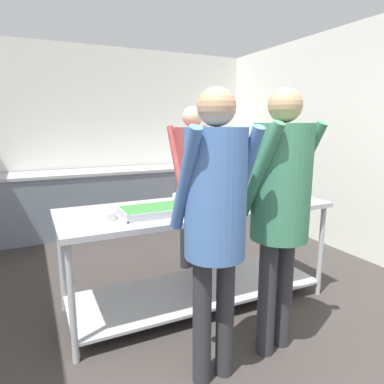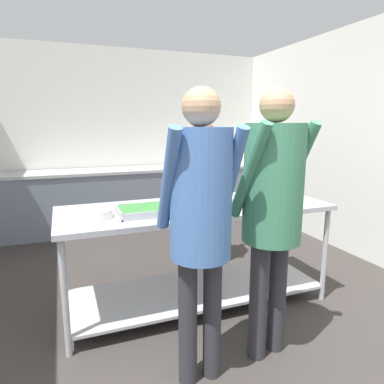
# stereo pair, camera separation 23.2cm
# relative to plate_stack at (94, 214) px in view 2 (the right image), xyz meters

# --- Properties ---
(wall_rear) EXTENTS (4.47, 0.06, 2.65)m
(wall_rear) POSITION_rel_plate_stack_xyz_m (0.81, 2.91, 0.43)
(wall_rear) COLOR silver
(wall_rear) RESTS_ON ground_plane
(wall_right) EXTENTS (0.06, 4.47, 2.65)m
(wall_right) POSITION_rel_plate_stack_xyz_m (3.02, 0.73, 0.43)
(wall_right) COLOR silver
(wall_right) RESTS_ON ground_plane
(back_counter) EXTENTS (4.31, 0.65, 0.89)m
(back_counter) POSITION_rel_plate_stack_xyz_m (0.81, 2.54, -0.45)
(back_counter) COLOR slate
(back_counter) RESTS_ON ground_plane
(serving_counter) EXTENTS (2.23, 0.81, 0.87)m
(serving_counter) POSITION_rel_plate_stack_xyz_m (0.83, 0.07, -0.31)
(serving_counter) COLOR #ADAFB5
(serving_counter) RESTS_ON ground_plane
(plate_stack) EXTENTS (0.27, 0.27, 0.06)m
(plate_stack) POSITION_rel_plate_stack_xyz_m (0.00, 0.00, 0.00)
(plate_stack) COLOR white
(plate_stack) RESTS_ON serving_counter
(serving_tray_roast) EXTENTS (0.49, 0.32, 0.05)m
(serving_tray_roast) POSITION_rel_plate_stack_xyz_m (0.41, -0.03, -0.00)
(serving_tray_roast) COLOR #ADAFB5
(serving_tray_roast) RESTS_ON serving_counter
(broccoli_bowl) EXTENTS (0.23, 0.23, 0.11)m
(broccoli_bowl) POSITION_rel_plate_stack_xyz_m (0.81, 0.27, 0.01)
(broccoli_bowl) COLOR #B2B2B7
(broccoli_bowl) RESTS_ON serving_counter
(sauce_pan) EXTENTS (0.42, 0.28, 0.09)m
(sauce_pan) POSITION_rel_plate_stack_xyz_m (1.17, -0.11, 0.02)
(sauce_pan) COLOR #ADAFB5
(sauce_pan) RESTS_ON serving_counter
(serving_tray_vegetables) EXTENTS (0.37, 0.30, 0.05)m
(serving_tray_vegetables) POSITION_rel_plate_stack_xyz_m (1.61, 0.13, -0.00)
(serving_tray_vegetables) COLOR #ADAFB5
(serving_tray_vegetables) RESTS_ON serving_counter
(guest_serving_left) EXTENTS (0.44, 0.35, 1.73)m
(guest_serving_left) POSITION_rel_plate_stack_xyz_m (0.51, -0.79, 0.18)
(guest_serving_left) COLOR #2D2D33
(guest_serving_left) RESTS_ON ground_plane
(guest_serving_right) EXTENTS (0.51, 0.40, 1.76)m
(guest_serving_right) POSITION_rel_plate_stack_xyz_m (1.03, -0.73, 0.19)
(guest_serving_right) COLOR #2D2D33
(guest_serving_right) RESTS_ON ground_plane
(cook_behind_counter) EXTENTS (0.46, 0.37, 1.72)m
(cook_behind_counter) POSITION_rel_plate_stack_xyz_m (1.13, 0.79, 0.16)
(cook_behind_counter) COLOR #2D2D33
(cook_behind_counter) RESTS_ON ground_plane
(water_bottle) EXTENTS (0.08, 0.08, 0.23)m
(water_bottle) POSITION_rel_plate_stack_xyz_m (2.36, 2.61, 0.09)
(water_bottle) COLOR brown
(water_bottle) RESTS_ON back_counter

